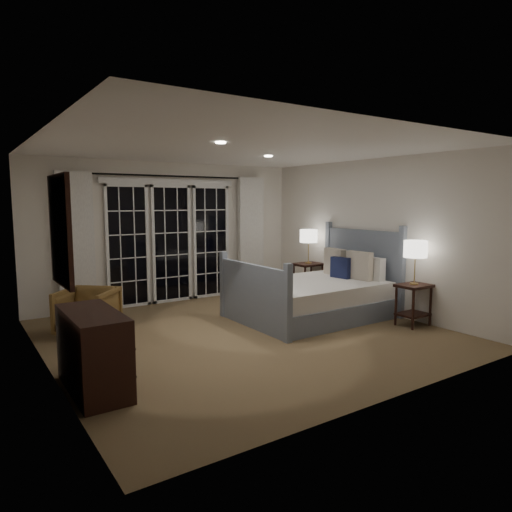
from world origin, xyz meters
TOP-DOWN VIEW (x-y plane):
  - floor at (0.00, 0.00)m, footprint 5.00×5.00m
  - ceiling at (0.00, 0.00)m, footprint 5.00×5.00m
  - wall_left at (-2.50, 0.00)m, footprint 0.02×5.00m
  - wall_right at (2.50, 0.00)m, footprint 0.02×5.00m
  - wall_back at (0.00, 2.50)m, footprint 5.00×0.02m
  - wall_front at (0.00, -2.50)m, footprint 5.00×0.02m
  - french_doors at (0.00, 2.46)m, footprint 2.50×0.04m
  - curtain_rod at (0.00, 2.40)m, footprint 3.50×0.03m
  - curtain_left at (-1.65, 2.38)m, footprint 0.55×0.10m
  - curtain_right at (1.65, 2.38)m, footprint 0.55×0.10m
  - downlight_a at (0.80, 0.60)m, footprint 0.12×0.12m
  - downlight_b at (-0.60, -0.40)m, footprint 0.12×0.12m
  - bed at (1.41, 0.19)m, footprint 2.28×1.64m
  - nightstand_left at (2.25, -1.02)m, footprint 0.47×0.38m
  - nightstand_right at (2.24, 1.32)m, footprint 0.51×0.41m
  - lamp_left at (2.25, -1.02)m, footprint 0.33×0.33m
  - lamp_right at (2.24, 1.32)m, footprint 0.33×0.33m
  - armchair at (-1.81, 1.16)m, footprint 0.98×0.98m
  - dresser at (-2.23, -0.77)m, footprint 0.46×1.09m
  - mirror at (-2.47, -0.77)m, footprint 0.05×0.85m

SIDE VIEW (x-z plane):
  - floor at x=0.00m, z-range 0.00..0.00m
  - armchair at x=-1.81m, z-range 0.00..0.64m
  - bed at x=1.41m, z-range -0.33..1.00m
  - dresser at x=-2.23m, z-range 0.00..0.77m
  - nightstand_left at x=2.25m, z-range 0.09..0.71m
  - nightstand_right at x=2.24m, z-range 0.11..0.77m
  - french_doors at x=0.00m, z-range -0.01..2.19m
  - lamp_left at x=2.25m, z-range 0.80..1.44m
  - curtain_left at x=-1.65m, z-range 0.02..2.27m
  - curtain_right at x=1.65m, z-range 0.02..2.27m
  - lamp_right at x=2.24m, z-range 0.85..1.48m
  - wall_left at x=-2.50m, z-range 0.00..2.50m
  - wall_right at x=2.50m, z-range 0.00..2.50m
  - wall_back at x=0.00m, z-range 0.00..2.50m
  - wall_front at x=0.00m, z-range 0.00..2.50m
  - mirror at x=-2.47m, z-range 1.05..2.05m
  - curtain_rod at x=0.00m, z-range 2.23..2.27m
  - downlight_a at x=0.80m, z-range 2.48..2.50m
  - downlight_b at x=-0.60m, z-range 2.48..2.50m
  - ceiling at x=0.00m, z-range 2.50..2.50m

